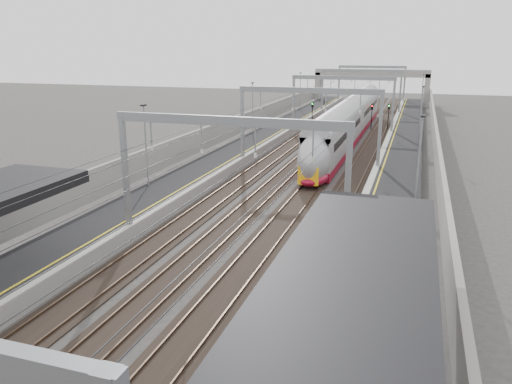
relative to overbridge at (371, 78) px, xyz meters
The scene contains 11 objects.
platform_left 55.79m from the overbridge, 98.28° to the right, with size 4.00×120.00×1.00m, color black.
platform_right 55.79m from the overbridge, 81.72° to the right, with size 4.00×120.00×1.00m, color black.
tracks 55.25m from the overbridge, 90.00° to the right, with size 11.40×140.00×0.20m.
overhead_line 48.39m from the overbridge, 90.00° to the right, with size 13.00×140.00×6.60m.
overbridge is the anchor object (origin of this frame).
wall_left 56.25m from the overbridge, 101.51° to the right, with size 0.30×120.00×3.20m, color gray.
wall_right 56.25m from the overbridge, 78.49° to the right, with size 0.30×120.00×3.20m, color gray.
train 42.47m from the overbridge, 87.97° to the right, with size 2.63×47.92×4.16m.
signal_green 31.56m from the overbridge, 99.52° to the right, with size 0.32×0.32×3.48m.
signal_red_near 31.48m from the overbridge, 84.14° to the right, with size 0.32×0.32×3.48m.
signal_red_far 30.87m from the overbridge, 79.88° to the right, with size 0.32×0.32×3.48m.
Camera 1 is at (9.32, -1.97, 11.00)m, focal length 35.00 mm.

